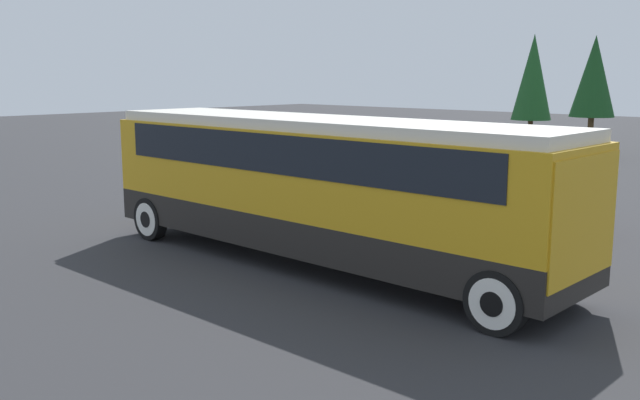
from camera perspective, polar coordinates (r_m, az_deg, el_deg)
ground_plane at (r=15.26m, az=0.00°, el=-5.21°), size 120.00×120.00×0.00m
tour_bus at (r=14.81m, az=0.27°, el=1.77°), size 11.33×2.56×3.13m
parked_car_near at (r=23.87m, az=4.95°, el=1.99°), size 4.06×1.96×1.38m
parked_car_mid at (r=20.06m, az=13.79°, el=0.27°), size 4.55×1.92×1.40m
tree_left at (r=37.53m, az=21.06°, el=9.19°), size 2.14×2.14×5.89m
tree_center at (r=41.37m, az=16.66°, el=9.38°), size 2.17×2.17×6.20m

